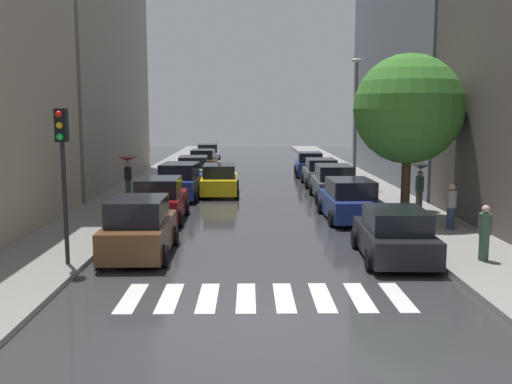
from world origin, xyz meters
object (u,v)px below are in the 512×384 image
parked_car_left_second (160,201)px  parked_car_left_fourth (194,170)px  parked_car_right_nearest (394,235)px  traffic_light_left_corner (62,152)px  pedestrian_by_kerb (451,205)px  taxi_midroad (219,180)px  parked_car_right_second (349,201)px  parked_car_right_third (334,183)px  pedestrian_far_side (485,232)px  pedestrian_near_tree (128,168)px  pedestrian_foreground (420,178)px  parked_car_right_fourth (321,173)px  street_tree_right (408,109)px  parked_car_left_sixth (208,155)px  parked_car_left_fifth (203,161)px  parked_car_right_fifth (310,165)px  parked_car_left_nearest (139,229)px  parked_car_left_third (180,182)px  lamp_post_right (356,114)px

parked_car_left_second → parked_car_left_fourth: size_ratio=0.93×
parked_car_right_nearest → traffic_light_left_corner: size_ratio=0.97×
pedestrian_by_kerb → taxi_midroad: bearing=-151.2°
parked_car_right_second → parked_car_right_third: (0.16, 5.38, 0.03)m
parked_car_left_second → parked_car_right_third: 9.58m
parked_car_right_second → pedestrian_far_side: (2.61, -7.06, 0.20)m
pedestrian_near_tree → pedestrian_foreground: bearing=-114.0°
traffic_light_left_corner → pedestrian_near_tree: bearing=94.5°
parked_car_right_fourth → street_tree_right: street_tree_right is taller
parked_car_left_sixth → pedestrian_near_tree: pedestrian_near_tree is taller
traffic_light_left_corner → parked_car_left_fifth: bearing=86.3°
traffic_light_left_corner → pedestrian_by_kerb: bearing=20.6°
parked_car_left_fourth → parked_car_right_fifth: parked_car_left_fourth is taller
parked_car_left_fourth → pedestrian_far_side: size_ratio=2.76×
street_tree_right → parked_car_left_second: bearing=178.2°
parked_car_left_nearest → pedestrian_far_side: (10.04, -1.23, 0.14)m
parked_car_right_third → parked_car_left_fourth: bearing=47.8°
pedestrian_foreground → pedestrian_near_tree: size_ratio=1.01×
parked_car_left_fourth → pedestrian_foreground: size_ratio=2.23×
parked_car_right_fifth → pedestrian_near_tree: pedestrian_near_tree is taller
parked_car_left_third → parked_car_left_sixth: 19.47m
parked_car_left_third → taxi_midroad: 2.30m
parked_car_left_second → parked_car_left_fifth: bearing=-1.6°
taxi_midroad → parked_car_left_fifth: bearing=7.3°
parked_car_right_fourth → pedestrian_foreground: bearing=-161.8°
pedestrian_near_tree → pedestrian_by_kerb: bearing=-128.0°
parked_car_left_fifth → parked_car_right_nearest: (7.67, -25.62, -0.03)m
parked_car_left_nearest → lamp_post_right: bearing=-33.2°
parked_car_left_third → parked_car_left_fourth: size_ratio=1.05×
parked_car_left_fifth → pedestrian_by_kerb: 24.37m
parked_car_left_second → parked_car_left_sixth: (0.16, 25.55, -0.02)m
lamp_post_right → parked_car_left_second: bearing=-136.8°
pedestrian_foreground → pedestrian_far_side: bearing=-53.3°
pedestrian_far_side → parked_car_left_third: bearing=43.8°
parked_car_right_nearest → parked_car_right_third: parked_car_right_third is taller
parked_car_left_nearest → street_tree_right: bearing=-61.5°
parked_car_right_second → parked_car_right_fifth: bearing=-1.9°
parked_car_left_second → street_tree_right: bearing=-92.7°
parked_car_left_fourth → parked_car_left_second: bearing=176.5°
traffic_light_left_corner → parked_car_right_third: bearing=53.6°
parked_car_left_fourth → pedestrian_by_kerb: bearing=-147.4°
parked_car_right_second → taxi_midroad: size_ratio=1.03×
parked_car_right_third → traffic_light_left_corner: traffic_light_left_corner is taller
parked_car_right_second → pedestrian_near_tree: 11.83m
parked_car_left_third → parked_car_left_fifth: 13.32m
parked_car_right_fifth → lamp_post_right: (1.73, -7.37, 3.47)m
parked_car_right_second → parked_car_right_third: 5.39m
taxi_midroad → traffic_light_left_corner: 15.11m
taxi_midroad → lamp_post_right: (7.48, 1.63, 3.47)m
parked_car_right_nearest → pedestrian_far_side: size_ratio=2.61×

